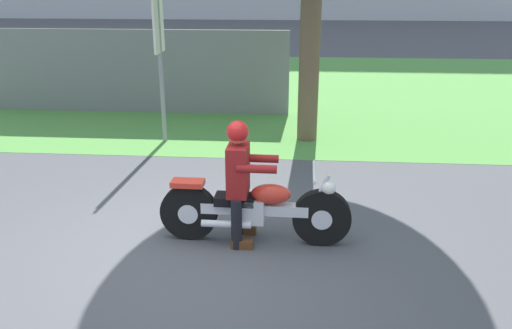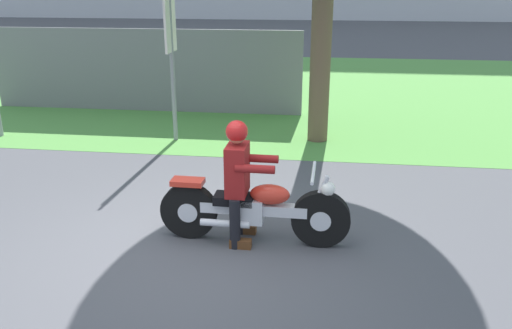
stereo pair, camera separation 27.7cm
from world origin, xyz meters
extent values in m
plane|color=#4C4C51|center=(0.00, 0.00, 0.00)|extent=(120.00, 120.00, 0.00)
cube|color=#549342|center=(0.00, 9.30, 0.00)|extent=(60.00, 12.00, 0.01)
cylinder|color=black|center=(1.45, 0.44, 0.32)|extent=(0.65, 0.13, 0.65)
cylinder|color=silver|center=(1.45, 0.44, 0.32)|extent=(0.23, 0.14, 0.23)
cylinder|color=black|center=(-0.04, 0.47, 0.32)|extent=(0.65, 0.13, 0.65)
cylinder|color=silver|center=(-0.04, 0.47, 0.32)|extent=(0.23, 0.14, 0.23)
cube|color=silver|center=(0.70, 0.45, 0.40)|extent=(1.19, 0.16, 0.12)
cube|color=silver|center=(0.65, 0.45, 0.38)|extent=(0.32, 0.25, 0.28)
ellipsoid|color=red|center=(0.88, 0.45, 0.58)|extent=(0.44, 0.25, 0.22)
cube|color=black|center=(0.48, 0.46, 0.50)|extent=(0.44, 0.25, 0.10)
cube|color=red|center=(-0.04, 0.47, 0.68)|extent=(0.36, 0.21, 0.06)
cylinder|color=silver|center=(1.40, 0.44, 0.57)|extent=(0.25, 0.06, 0.53)
cylinder|color=silver|center=(1.35, 0.44, 0.86)|extent=(0.05, 0.66, 0.04)
sphere|color=white|center=(1.51, 0.44, 0.68)|extent=(0.16, 0.16, 0.16)
cylinder|color=silver|center=(0.40, 0.32, 0.26)|extent=(0.55, 0.09, 0.08)
cylinder|color=black|center=(0.52, 0.64, 0.29)|extent=(0.12, 0.12, 0.57)
cube|color=#593319|center=(0.58, 0.63, 0.05)|extent=(0.24, 0.10, 0.10)
cylinder|color=black|center=(0.52, 0.28, 0.29)|extent=(0.12, 0.12, 0.57)
cube|color=#593319|center=(0.58, 0.27, 0.05)|extent=(0.24, 0.10, 0.10)
cube|color=maroon|center=(0.52, 0.46, 0.85)|extent=(0.23, 0.38, 0.56)
cylinder|color=maroon|center=(0.74, 0.62, 0.93)|extent=(0.42, 0.10, 0.09)
cylinder|color=maroon|center=(0.74, 0.28, 0.93)|extent=(0.42, 0.10, 0.09)
sphere|color=tan|center=(0.52, 0.46, 1.25)|extent=(0.20, 0.20, 0.20)
sphere|color=#B21919|center=(0.52, 0.46, 1.28)|extent=(0.24, 0.24, 0.24)
cylinder|color=brown|center=(1.34, 4.51, 1.59)|extent=(0.36, 0.36, 3.19)
cylinder|color=gray|center=(-1.25, 4.19, 1.30)|extent=(0.08, 0.08, 2.60)
cube|color=silver|center=(-1.25, 4.19, 2.05)|extent=(0.04, 0.60, 0.90)
cube|color=slate|center=(-2.53, 6.33, 0.90)|extent=(7.00, 0.06, 1.80)
camera|label=1|loc=(1.13, -4.83, 2.81)|focal=36.67mm
camera|label=2|loc=(1.40, -4.80, 2.81)|focal=36.67mm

